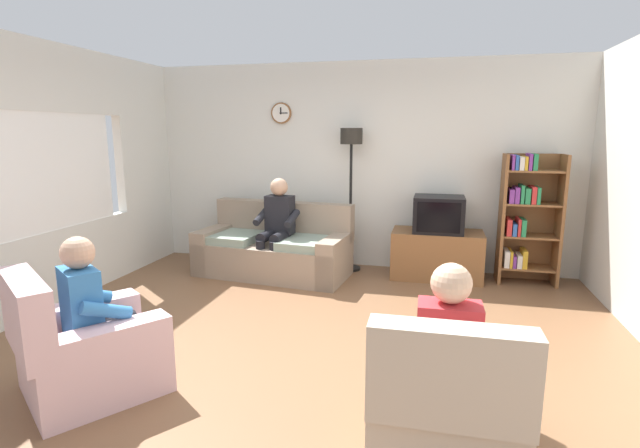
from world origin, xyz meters
name	(u,v)px	position (x,y,z in m)	size (l,w,h in m)	color
ground_plane	(308,346)	(0.00, 0.00, 0.00)	(12.00, 12.00, 0.00)	brown
back_wall_assembly	(359,166)	(0.00, 2.66, 1.35)	(6.20, 0.17, 2.70)	silver
left_wall_assembly	(18,182)	(-2.86, 0.03, 1.34)	(0.12, 5.80, 2.70)	silver
couch	(274,250)	(-0.96, 1.93, 0.31)	(1.98, 1.08, 0.90)	gray
tv_stand	(437,255)	(1.06, 2.25, 0.30)	(1.10, 0.56, 0.59)	brown
tv	(439,214)	(1.06, 2.23, 0.81)	(0.60, 0.49, 0.44)	black
bookshelf	(526,216)	(2.07, 2.32, 0.82)	(0.68, 0.36, 1.56)	brown
floor_lamp	(351,160)	(-0.05, 2.35, 1.45)	(0.28, 0.28, 1.85)	black
armchair_near_window	(87,353)	(-1.31, -1.06, 0.29)	(1.16, 1.18, 0.90)	beige
armchair_near_bookshelf	(445,406)	(1.11, -1.14, 0.29)	(0.81, 0.89, 0.90)	#BCAD99
person_on_couch	(276,222)	(-0.89, 1.82, 0.70)	(0.54, 0.57, 1.24)	black
person_in_left_armchair	(96,307)	(-1.26, -0.99, 0.60)	(0.62, 0.64, 1.12)	#3372B2
person_in_right_armchair	(447,347)	(1.11, -1.05, 0.60)	(0.51, 0.54, 1.12)	red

